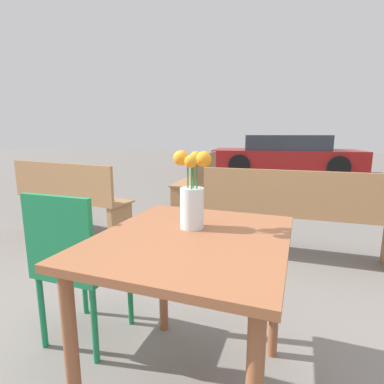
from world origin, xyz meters
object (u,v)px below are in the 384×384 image
Objects in this scene: cafe_chair at (75,260)px; parked_car at (285,155)px; bench_middle at (68,197)px; bench_far at (200,178)px; flower_vase at (192,199)px; bench_near at (297,212)px; table_front at (192,262)px.

cafe_chair is 0.20× the size of parked_car.
bench_middle and bench_far have the same top height.
flower_vase reaches higher than cafe_chair.
cafe_chair is 8.13m from parked_car.
flower_vase is 0.39× the size of cafe_chair.
parked_car is (0.38, 8.10, -0.33)m from flower_vase.
bench_far is at bearing 60.93° from bench_middle.
bench_far is at bearing 128.16° from bench_near.
bench_middle is (-1.97, 1.63, -0.18)m from table_front.
parked_car is at bearing 82.65° from cafe_chair.
parked_car is (-0.13, 6.53, 0.08)m from bench_near.
bench_middle is at bearing -109.42° from parked_car.
cafe_chair is at bearing -49.56° from bench_middle.
parked_car reaches higher than cafe_chair.
bench_far is 0.36× the size of parked_car.
cafe_chair is at bearing -85.70° from bench_far.
parked_car is at bearing 87.31° from flower_vase.
cafe_chair is 3.35m from bench_far.
bench_near and bench_middle have the same top height.
flower_vase reaches higher than bench_middle.
bench_near is 1.11× the size of bench_middle.
flower_vase is 0.76m from cafe_chair.
bench_middle is 0.36× the size of parked_car.
bench_far is (-0.91, 3.37, -0.42)m from flower_vase.
flower_vase reaches higher than bench_near.
table_front is 8.21m from parked_car.
bench_near is at bearing 72.06° from flower_vase.
bench_near is at bearing 74.03° from table_front.
table_front is 3.60m from bench_far.
bench_middle is at bearing 141.69° from flower_vase.
cafe_chair is 0.51× the size of bench_near.
table_front is 0.21× the size of parked_car.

